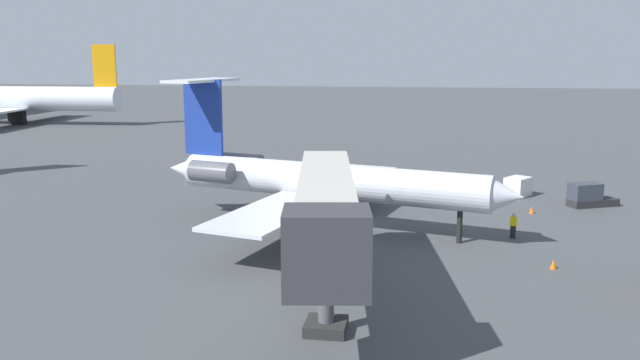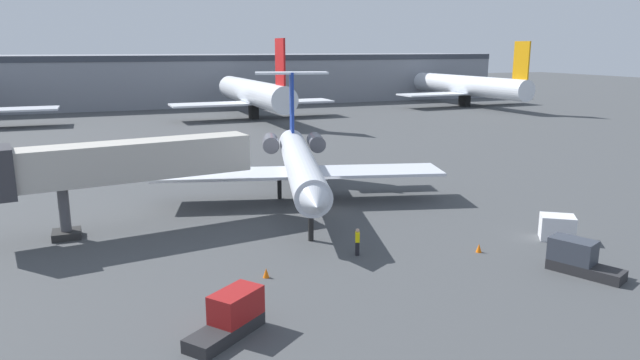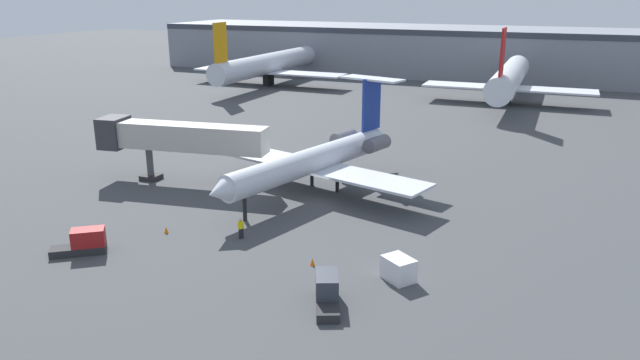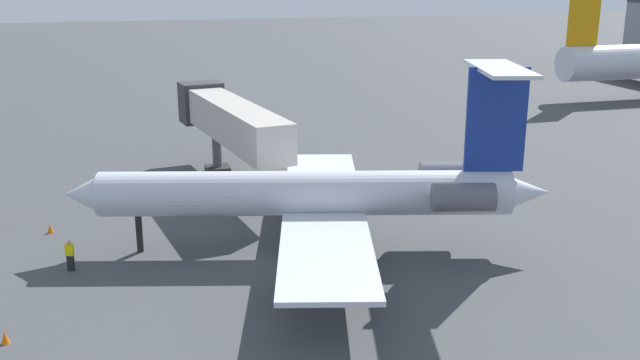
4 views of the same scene
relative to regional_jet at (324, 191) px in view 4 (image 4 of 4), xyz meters
name	(u,v)px [view 4 (image 4 of 4)]	position (x,y,z in m)	size (l,w,h in m)	color
ground_plane	(285,263)	(1.11, -2.51, -3.49)	(400.00, 400.00, 0.10)	#424447
regional_jet	(324,191)	(0.00, 0.00, 0.00)	(23.77, 26.06, 10.16)	silver
jet_bridge	(226,118)	(-14.91, -2.95, 1.30)	(18.11, 5.53, 6.43)	#B7B2A8
ground_crew_marshaller	(70,255)	(-0.96, -13.41, -2.59)	(0.39, 0.47, 1.69)	black
traffic_cone_near	(5,337)	(6.27, -15.73, -3.17)	(0.36, 0.36, 0.55)	orange
traffic_cone_mid	(50,228)	(-7.17, -14.84, -3.17)	(0.36, 0.36, 0.55)	orange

